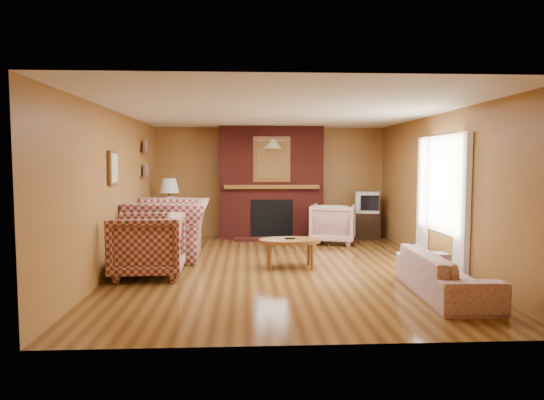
{
  "coord_description": "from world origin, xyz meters",
  "views": [
    {
      "loc": [
        -0.53,
        -7.45,
        1.63
      ],
      "look_at": [
        -0.11,
        0.6,
        1.01
      ],
      "focal_mm": 32.0,
      "sensor_mm": 36.0,
      "label": 1
    }
  ],
  "objects": [
    {
      "name": "plaid_loveseat",
      "position": [
        -1.85,
        0.83,
        0.5
      ],
      "size": [
        1.39,
        1.58,
        0.99
      ],
      "primitive_type": "imported",
      "rotation": [
        0.0,
        0.0,
        -1.53
      ],
      "color": "maroon",
      "rests_on": "floor"
    },
    {
      "name": "floor",
      "position": [
        0.0,
        0.0,
        0.0
      ],
      "size": [
        6.5,
        6.5,
        0.0
      ],
      "primitive_type": "plane",
      "color": "#4A2A0F",
      "rests_on": "ground"
    },
    {
      "name": "floral_armchair",
      "position": [
        1.22,
        2.2,
        0.4
      ],
      "size": [
        1.07,
        1.08,
        0.8
      ],
      "primitive_type": "imported",
      "rotation": [
        0.0,
        0.0,
        2.86
      ],
      "color": "#C3B997",
      "rests_on": "floor"
    },
    {
      "name": "pendant_light",
      "position": [
        0.0,
        2.3,
        2.0
      ],
      "size": [
        0.36,
        0.36,
        0.48
      ],
      "color": "black",
      "rests_on": "ceiling"
    },
    {
      "name": "wall_right",
      "position": [
        2.5,
        0.0,
        1.2
      ],
      "size": [
        0.0,
        6.5,
        6.5
      ],
      "primitive_type": "plane",
      "rotation": [
        1.57,
        0.0,
        -1.57
      ],
      "color": "olive",
      "rests_on": "floor"
    },
    {
      "name": "floral_sofa",
      "position": [
        1.9,
        -1.71,
        0.27
      ],
      "size": [
        0.77,
        1.85,
        0.53
      ],
      "primitive_type": "imported",
      "rotation": [
        0.0,
        0.0,
        1.54
      ],
      "color": "#C3B997",
      "rests_on": "floor"
    },
    {
      "name": "table_lamp",
      "position": [
        -2.1,
        2.45,
        1.01
      ],
      "size": [
        0.4,
        0.4,
        0.67
      ],
      "color": "silver",
      "rests_on": "side_table"
    },
    {
      "name": "fireplace",
      "position": [
        0.0,
        2.98,
        1.18
      ],
      "size": [
        2.2,
        0.82,
        2.4
      ],
      "color": "#4F1611",
      "rests_on": "floor"
    },
    {
      "name": "coffee_table",
      "position": [
        0.14,
        -0.06,
        0.4
      ],
      "size": [
        0.96,
        0.59,
        0.47
      ],
      "color": "brown",
      "rests_on": "floor"
    },
    {
      "name": "plaid_armchair",
      "position": [
        -1.95,
        -0.53,
        0.45
      ],
      "size": [
        1.04,
        1.01,
        0.91
      ],
      "primitive_type": "imported",
      "rotation": [
        0.0,
        0.0,
        -1.52
      ],
      "color": "maroon",
      "rests_on": "floor"
    },
    {
      "name": "wall_back",
      "position": [
        0.0,
        3.25,
        1.2
      ],
      "size": [
        6.5,
        0.0,
        6.5
      ],
      "primitive_type": "plane",
      "rotation": [
        1.57,
        0.0,
        0.0
      ],
      "color": "olive",
      "rests_on": "floor"
    },
    {
      "name": "wall_left",
      "position": [
        -2.5,
        0.0,
        1.2
      ],
      "size": [
        0.0,
        6.5,
        6.5
      ],
      "primitive_type": "plane",
      "rotation": [
        1.57,
        0.0,
        1.57
      ],
      "color": "olive",
      "rests_on": "floor"
    },
    {
      "name": "ceiling",
      "position": [
        0.0,
        0.0,
        2.4
      ],
      "size": [
        6.5,
        6.5,
        0.0
      ],
      "primitive_type": "plane",
      "rotation": [
        3.14,
        0.0,
        0.0
      ],
      "color": "silver",
      "rests_on": "wall_back"
    },
    {
      "name": "tv_stand",
      "position": [
        2.05,
        2.8,
        0.28
      ],
      "size": [
        0.52,
        0.47,
        0.56
      ],
      "primitive_type": "cube",
      "rotation": [
        0.0,
        0.0,
        -0.02
      ],
      "color": "black",
      "rests_on": "floor"
    },
    {
      "name": "crt_tv",
      "position": [
        2.05,
        2.79,
        0.78
      ],
      "size": [
        0.57,
        0.57,
        0.45
      ],
      "color": "#AAACB2",
      "rests_on": "tv_stand"
    },
    {
      "name": "botanical_print",
      "position": [
        -2.47,
        -0.3,
        1.55
      ],
      "size": [
        0.05,
        0.4,
        0.5
      ],
      "color": "brown",
      "rests_on": "wall_left"
    },
    {
      "name": "window_right",
      "position": [
        2.45,
        -0.2,
        1.13
      ],
      "size": [
        0.1,
        1.85,
        2.0
      ],
      "color": "silver",
      "rests_on": "wall_right"
    },
    {
      "name": "bookshelf",
      "position": [
        -2.44,
        1.9,
        1.67
      ],
      "size": [
        0.09,
        0.55,
        0.71
      ],
      "color": "brown",
      "rests_on": "wall_left"
    },
    {
      "name": "wall_front",
      "position": [
        0.0,
        -3.25,
        1.2
      ],
      "size": [
        6.5,
        0.0,
        6.5
      ],
      "primitive_type": "plane",
      "rotation": [
        -1.57,
        0.0,
        0.0
      ],
      "color": "olive",
      "rests_on": "floor"
    },
    {
      "name": "side_table",
      "position": [
        -2.1,
        2.45,
        0.32
      ],
      "size": [
        0.49,
        0.49,
        0.64
      ],
      "primitive_type": "cube",
      "rotation": [
        0.0,
        0.0,
        -0.03
      ],
      "color": "brown",
      "rests_on": "floor"
    }
  ]
}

